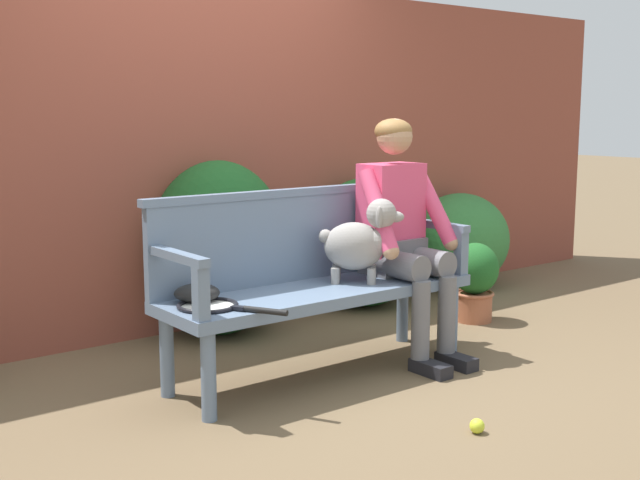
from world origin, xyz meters
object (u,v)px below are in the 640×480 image
at_px(baseball_glove, 197,293).
at_px(potted_plant, 475,278).
at_px(tennis_ball, 477,426).
at_px(person_seated, 401,228).
at_px(dog_on_bench, 361,241).
at_px(tennis_racket, 213,306).
at_px(garden_bench, 320,299).

distance_m(baseball_glove, potted_plant, 2.19).
bearing_deg(tennis_ball, person_seated, 63.67).
distance_m(person_seated, dog_on_bench, 0.31).
relative_size(tennis_racket, potted_plant, 1.08).
bearing_deg(tennis_racket, potted_plant, 7.86).
height_order(garden_bench, tennis_racket, tennis_racket).
bearing_deg(dog_on_bench, garden_bench, 172.83).
height_order(garden_bench, tennis_ball, garden_bench).
bearing_deg(dog_on_bench, tennis_racket, -179.03).
distance_m(person_seated, tennis_ball, 1.35).
relative_size(baseball_glove, potted_plant, 0.42).
xyz_separation_m(dog_on_bench, tennis_ball, (-0.20, -1.01, -0.67)).
xyz_separation_m(garden_bench, person_seated, (0.56, -0.02, 0.33)).
bearing_deg(tennis_racket, tennis_ball, -53.88).
relative_size(person_seated, tennis_racket, 2.37).
height_order(baseball_glove, tennis_ball, baseball_glove).
height_order(tennis_racket, potted_plant, potted_plant).
xyz_separation_m(person_seated, baseball_glove, (-1.24, 0.11, -0.22)).
relative_size(garden_bench, baseball_glove, 7.91).
bearing_deg(person_seated, baseball_glove, 174.72).
distance_m(dog_on_bench, potted_plant, 1.34).
height_order(person_seated, dog_on_bench, person_seated).
xyz_separation_m(garden_bench, tennis_ball, (0.05, -1.04, -0.38)).
relative_size(tennis_racket, baseball_glove, 2.58).
height_order(tennis_racket, baseball_glove, baseball_glove).
distance_m(garden_bench, baseball_glove, 0.69).
relative_size(garden_bench, dog_on_bench, 3.85).
distance_m(person_seated, baseball_glove, 1.26).
bearing_deg(person_seated, garden_bench, 178.28).
height_order(baseball_glove, potted_plant, baseball_glove).
xyz_separation_m(person_seated, tennis_ball, (-0.51, -1.03, -0.71)).
xyz_separation_m(baseball_glove, tennis_ball, (0.73, -1.14, -0.49)).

